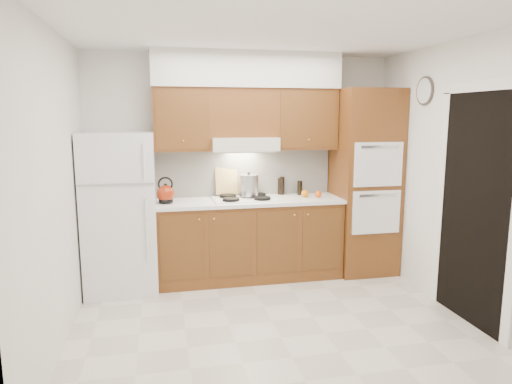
# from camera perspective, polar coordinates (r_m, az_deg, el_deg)

# --- Properties ---
(floor) EXTENTS (3.60, 3.60, 0.00)m
(floor) POSITION_cam_1_polar(r_m,az_deg,el_deg) (4.42, 1.99, -15.82)
(floor) COLOR beige
(floor) RESTS_ON ground
(ceiling) EXTENTS (3.60, 3.60, 0.00)m
(ceiling) POSITION_cam_1_polar(r_m,az_deg,el_deg) (4.06, 2.21, 19.57)
(ceiling) COLOR white
(ceiling) RESTS_ON wall_back
(wall_back) EXTENTS (3.60, 0.02, 2.60)m
(wall_back) POSITION_cam_1_polar(r_m,az_deg,el_deg) (5.50, -1.72, 3.33)
(wall_back) COLOR white
(wall_back) RESTS_ON floor
(wall_left) EXTENTS (0.02, 3.00, 2.60)m
(wall_left) POSITION_cam_1_polar(r_m,az_deg,el_deg) (4.01, -23.74, 0.23)
(wall_left) COLOR white
(wall_left) RESTS_ON floor
(wall_right) EXTENTS (0.02, 3.00, 2.60)m
(wall_right) POSITION_cam_1_polar(r_m,az_deg,el_deg) (4.80, 23.41, 1.66)
(wall_right) COLOR white
(wall_right) RESTS_ON floor
(fridge) EXTENTS (0.75, 0.72, 1.72)m
(fridge) POSITION_cam_1_polar(r_m,az_deg,el_deg) (5.14, -16.57, -2.47)
(fridge) COLOR white
(fridge) RESTS_ON floor
(base_cabinets) EXTENTS (2.11, 0.60, 0.90)m
(base_cabinets) POSITION_cam_1_polar(r_m,az_deg,el_deg) (5.37, -0.84, -6.06)
(base_cabinets) COLOR brown
(base_cabinets) RESTS_ON floor
(countertop) EXTENTS (2.13, 0.62, 0.04)m
(countertop) POSITION_cam_1_polar(r_m,az_deg,el_deg) (5.25, -0.83, -1.15)
(countertop) COLOR white
(countertop) RESTS_ON base_cabinets
(backsplash) EXTENTS (2.11, 0.03, 0.56)m
(backsplash) POSITION_cam_1_polar(r_m,az_deg,el_deg) (5.49, -1.43, 2.49)
(backsplash) COLOR white
(backsplash) RESTS_ON countertop
(oven_cabinet) EXTENTS (0.70, 0.65, 2.20)m
(oven_cabinet) POSITION_cam_1_polar(r_m,az_deg,el_deg) (5.65, 13.41, 1.20)
(oven_cabinet) COLOR brown
(oven_cabinet) RESTS_ON floor
(upper_cab_left) EXTENTS (0.63, 0.33, 0.70)m
(upper_cab_left) POSITION_cam_1_polar(r_m,az_deg,el_deg) (5.22, -9.26, 8.93)
(upper_cab_left) COLOR brown
(upper_cab_left) RESTS_ON wall_back
(upper_cab_right) EXTENTS (0.73, 0.33, 0.70)m
(upper_cab_right) POSITION_cam_1_polar(r_m,az_deg,el_deg) (5.48, 6.03, 9.02)
(upper_cab_right) COLOR brown
(upper_cab_right) RESTS_ON wall_back
(range_hood) EXTENTS (0.75, 0.45, 0.15)m
(range_hood) POSITION_cam_1_polar(r_m,az_deg,el_deg) (5.25, -1.56, 6.05)
(range_hood) COLOR silver
(range_hood) RESTS_ON wall_back
(upper_cab_over_hood) EXTENTS (0.75, 0.33, 0.55)m
(upper_cab_over_hood) POSITION_cam_1_polar(r_m,az_deg,el_deg) (5.30, -1.70, 9.87)
(upper_cab_over_hood) COLOR brown
(upper_cab_over_hood) RESTS_ON range_hood
(soffit) EXTENTS (2.13, 0.36, 0.40)m
(soffit) POSITION_cam_1_polar(r_m,az_deg,el_deg) (5.32, -1.15, 15.00)
(soffit) COLOR silver
(soffit) RESTS_ON wall_back
(cooktop) EXTENTS (0.74, 0.50, 0.01)m
(cooktop) POSITION_cam_1_polar(r_m,az_deg,el_deg) (5.26, -1.40, -0.85)
(cooktop) COLOR white
(cooktop) RESTS_ON countertop
(doorway) EXTENTS (0.02, 0.90, 2.10)m
(doorway) POSITION_cam_1_polar(r_m,az_deg,el_deg) (4.56, 25.61, -2.06)
(doorway) COLOR black
(doorway) RESTS_ON floor
(wall_clock) EXTENTS (0.02, 0.30, 0.30)m
(wall_clock) POSITION_cam_1_polar(r_m,az_deg,el_deg) (5.22, 20.36, 11.77)
(wall_clock) COLOR #3F3833
(wall_clock) RESTS_ON wall_right
(kettle) EXTENTS (0.23, 0.23, 0.19)m
(kettle) POSITION_cam_1_polar(r_m,az_deg,el_deg) (5.10, -11.22, -0.21)
(kettle) COLOR maroon
(kettle) RESTS_ON countertop
(cutting_board) EXTENTS (0.27, 0.10, 0.35)m
(cutting_board) POSITION_cam_1_polar(r_m,az_deg,el_deg) (5.43, -3.71, 1.54)
(cutting_board) COLOR tan
(cutting_board) RESTS_ON countertop
(stock_pot) EXTENTS (0.29, 0.29, 0.24)m
(stock_pot) POSITION_cam_1_polar(r_m,az_deg,el_deg) (5.32, -0.90, 0.83)
(stock_pot) COLOR silver
(stock_pot) RESTS_ON cooktop
(condiment_a) EXTENTS (0.07, 0.07, 0.22)m
(condiment_a) POSITION_cam_1_polar(r_m,az_deg,el_deg) (5.57, 3.27, 0.79)
(condiment_a) COLOR black
(condiment_a) RESTS_ON countertop
(condiment_b) EXTENTS (0.08, 0.08, 0.20)m
(condiment_b) POSITION_cam_1_polar(r_m,az_deg,el_deg) (5.58, 3.06, 0.72)
(condiment_b) COLOR black
(condiment_b) RESTS_ON countertop
(condiment_c) EXTENTS (0.08, 0.08, 0.17)m
(condiment_c) POSITION_cam_1_polar(r_m,az_deg,el_deg) (5.57, 5.49, 0.53)
(condiment_c) COLOR black
(condiment_c) RESTS_ON countertop
(orange_near) EXTENTS (0.09, 0.09, 0.08)m
(orange_near) POSITION_cam_1_polar(r_m,az_deg,el_deg) (5.42, 7.79, -0.26)
(orange_near) COLOR #F04E0C
(orange_near) RESTS_ON countertop
(orange_far) EXTENTS (0.10, 0.10, 0.09)m
(orange_far) POSITION_cam_1_polar(r_m,az_deg,el_deg) (5.41, 6.15, -0.20)
(orange_far) COLOR orange
(orange_far) RESTS_ON countertop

